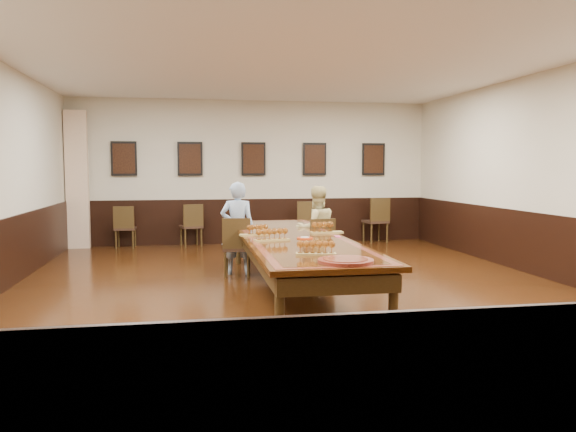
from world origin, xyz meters
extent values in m
cube|color=black|center=(0.00, 0.00, -0.01)|extent=(8.00, 10.00, 0.02)
cube|color=white|center=(0.00, 0.00, 3.21)|extent=(8.00, 10.00, 0.02)
cube|color=beige|center=(0.00, 5.01, 1.60)|extent=(8.00, 0.02, 3.20)
cube|color=beige|center=(0.00, -5.01, 1.60)|extent=(8.00, 0.02, 3.20)
cube|color=beige|center=(4.01, 0.00, 1.60)|extent=(0.02, 10.00, 3.20)
imported|color=#4D81C1|center=(-0.68, 1.32, 0.74)|extent=(0.59, 0.43, 1.49)
imported|color=beige|center=(0.61, 1.28, 0.71)|extent=(0.77, 0.64, 1.41)
cube|color=#ED4F96|center=(0.60, -0.09, 0.76)|extent=(0.09, 0.15, 0.01)
cube|color=beige|center=(-3.75, 4.82, 1.45)|extent=(0.45, 0.18, 2.90)
cube|color=black|center=(0.00, 4.98, 0.50)|extent=(7.98, 0.04, 1.00)
cube|color=black|center=(0.00, -4.98, 0.50)|extent=(7.98, 0.04, 1.00)
cube|color=black|center=(3.98, 0.00, 0.50)|extent=(0.04, 9.98, 1.00)
cube|color=black|center=(0.00, 0.00, 0.72)|extent=(1.40, 5.00, 0.06)
cube|color=brown|center=(0.00, 0.00, 0.75)|extent=(1.28, 4.88, 0.00)
cube|color=black|center=(0.00, 0.00, 0.75)|extent=(1.10, 4.70, 0.00)
cube|color=black|center=(0.00, 0.00, 0.57)|extent=(1.25, 4.85, 0.18)
cylinder|color=black|center=(-0.58, -2.32, 0.34)|extent=(0.10, 0.10, 0.69)
cylinder|color=black|center=(0.58, -2.32, 0.34)|extent=(0.10, 0.10, 0.69)
cylinder|color=black|center=(-0.58, 2.32, 0.34)|extent=(0.10, 0.10, 0.69)
cylinder|color=black|center=(0.58, 2.32, 0.34)|extent=(0.10, 0.10, 0.69)
cube|color=black|center=(-2.80, 4.94, 1.90)|extent=(0.54, 0.03, 0.74)
cube|color=black|center=(-2.80, 4.92, 1.90)|extent=(0.46, 0.01, 0.64)
cube|color=black|center=(-1.40, 4.94, 1.90)|extent=(0.54, 0.03, 0.74)
cube|color=black|center=(-1.40, 4.92, 1.90)|extent=(0.46, 0.01, 0.64)
cube|color=black|center=(0.00, 4.94, 1.90)|extent=(0.54, 0.03, 0.74)
cube|color=black|center=(0.00, 4.92, 1.90)|extent=(0.46, 0.01, 0.64)
cube|color=black|center=(1.40, 4.94, 1.90)|extent=(0.54, 0.03, 0.74)
cube|color=black|center=(1.40, 4.92, 1.90)|extent=(0.46, 0.01, 0.64)
cube|color=black|center=(2.80, 4.94, 1.90)|extent=(0.54, 0.03, 0.74)
cube|color=black|center=(2.80, 4.92, 1.90)|extent=(0.46, 0.01, 0.64)
cube|color=olive|center=(-0.52, 0.25, 0.76)|extent=(0.44, 0.23, 0.03)
cube|color=olive|center=(0.54, 0.31, 0.77)|extent=(0.49, 0.18, 0.03)
cube|color=olive|center=(-0.37, -0.40, 0.77)|extent=(0.48, 0.24, 0.03)
cube|color=olive|center=(-0.07, -1.65, 0.76)|extent=(0.46, 0.23, 0.03)
cylinder|color=red|center=(0.10, -0.24, 0.76)|extent=(0.22, 0.22, 0.02)
cylinder|color=silver|center=(0.10, -0.24, 0.78)|extent=(0.12, 0.12, 0.01)
cylinder|color=#531710|center=(0.12, -2.17, 0.77)|extent=(0.69, 0.69, 0.04)
cylinder|color=brown|center=(0.12, -2.17, 0.79)|extent=(0.55, 0.55, 0.01)
camera|label=1|loc=(-1.43, -7.60, 1.72)|focal=35.00mm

